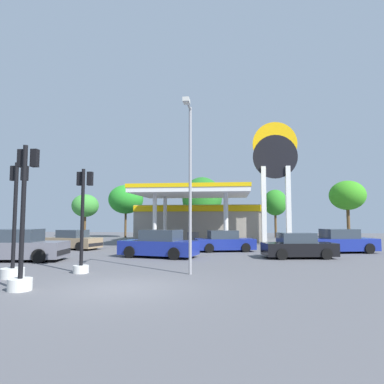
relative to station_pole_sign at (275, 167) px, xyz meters
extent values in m
plane|color=#56565B|center=(-7.39, -19.58, -6.76)|extent=(90.00, 90.00, 0.00)
cube|color=gray|center=(-7.10, 4.75, -4.98)|extent=(12.67, 5.15, 3.57)
cube|color=#EAB70C|center=(-7.10, 2.12, -3.54)|extent=(12.67, 0.12, 0.60)
cube|color=white|center=(-7.10, -1.87, -2.40)|extent=(9.28, 7.49, 0.35)
cube|color=#EAB70C|center=(-7.10, -1.87, -2.07)|extent=(9.38, 7.59, 0.30)
cylinder|color=silver|center=(-9.89, -3.93, -4.67)|extent=(0.32, 0.32, 4.19)
cylinder|color=silver|center=(-4.32, -3.93, -4.67)|extent=(0.32, 0.32, 4.19)
cylinder|color=silver|center=(-9.89, 0.19, -4.67)|extent=(0.32, 0.32, 4.19)
cylinder|color=silver|center=(-4.32, 0.19, -4.67)|extent=(0.32, 0.32, 4.19)
cube|color=#4C4C51|center=(-7.10, -1.87, -6.21)|extent=(0.90, 0.60, 1.10)
cube|color=white|center=(-1.05, -0.01, -3.36)|extent=(0.40, 0.56, 6.81)
cube|color=white|center=(1.05, -0.01, -3.36)|extent=(0.40, 0.56, 6.81)
cylinder|color=black|center=(0.00, -0.01, 0.92)|extent=(3.88, 0.22, 3.88)
cylinder|color=#F2B20C|center=(0.00, 0.01, 2.08)|extent=(3.88, 0.22, 3.88)
cube|color=white|center=(0.00, 0.05, 1.50)|extent=(3.57, 0.08, 0.70)
cylinder|color=black|center=(0.94, -9.34, -6.46)|extent=(0.62, 0.30, 0.60)
cylinder|color=black|center=(1.20, -10.93, -6.46)|extent=(0.62, 0.30, 0.60)
cylinder|color=black|center=(-1.46, -9.74, -6.46)|extent=(0.62, 0.30, 0.60)
cylinder|color=black|center=(-1.20, -11.33, -6.46)|extent=(0.62, 0.30, 0.60)
cube|color=black|center=(-0.13, -10.33, -6.27)|extent=(4.15, 2.26, 0.71)
cube|color=#2D3842|center=(-0.27, -10.36, -5.65)|extent=(2.08, 1.74, 0.60)
cube|color=black|center=(1.77, -10.02, -6.37)|extent=(0.36, 1.56, 0.22)
cylinder|color=black|center=(-9.57, -11.40, -6.43)|extent=(0.70, 0.37, 0.67)
cylinder|color=black|center=(-9.17, -9.66, -6.43)|extent=(0.70, 0.37, 0.67)
cylinder|color=black|center=(-6.93, -12.01, -6.43)|extent=(0.70, 0.37, 0.67)
cylinder|color=black|center=(-6.53, -10.27, -6.43)|extent=(0.70, 0.37, 0.67)
cube|color=navy|center=(-8.05, -10.83, -6.21)|extent=(4.67, 2.77, 0.79)
cube|color=#2D3842|center=(-7.90, -10.87, -5.53)|extent=(2.39, 2.05, 0.67)
cube|color=black|center=(-10.14, -10.35, -6.33)|extent=(0.51, 1.72, 0.25)
cylinder|color=black|center=(-13.89, -6.07, -6.47)|extent=(0.63, 0.36, 0.60)
cylinder|color=black|center=(-14.32, -7.61, -6.47)|extent=(0.63, 0.36, 0.60)
cylinder|color=black|center=(-16.22, -5.41, -6.47)|extent=(0.63, 0.36, 0.60)
cylinder|color=black|center=(-16.65, -6.96, -6.47)|extent=(0.63, 0.36, 0.60)
cube|color=#8C7556|center=(-15.27, -6.51, -6.27)|extent=(4.20, 2.63, 0.71)
cube|color=#2D3842|center=(-15.40, -6.47, -5.66)|extent=(2.18, 1.90, 0.60)
cube|color=black|center=(-13.42, -7.03, -6.37)|extent=(0.53, 1.53, 0.22)
cylinder|color=black|center=(-3.35, -5.74, -6.46)|extent=(0.63, 0.35, 0.60)
cylinder|color=black|center=(-2.95, -7.30, -6.46)|extent=(0.63, 0.35, 0.60)
cylinder|color=black|center=(-5.72, -6.34, -6.46)|extent=(0.63, 0.35, 0.60)
cylinder|color=black|center=(-5.32, -7.91, -6.46)|extent=(0.63, 0.35, 0.60)
cube|color=navy|center=(-4.34, -6.82, -6.27)|extent=(4.24, 2.58, 0.71)
cube|color=#2D3842|center=(-4.47, -6.86, -5.65)|extent=(2.19, 1.89, 0.60)
cube|color=black|center=(-2.46, -6.34, -6.37)|extent=(0.50, 1.55, 0.23)
cylinder|color=black|center=(-13.60, -12.23, -6.41)|extent=(0.73, 0.33, 0.70)
cylinder|color=black|center=(-13.37, -14.10, -6.41)|extent=(0.73, 0.33, 0.70)
cylinder|color=black|center=(-16.44, -12.58, -6.41)|extent=(0.73, 0.33, 0.70)
cube|color=slate|center=(-14.91, -13.34, -6.18)|extent=(4.81, 2.48, 0.83)
cube|color=#2D3842|center=(-15.07, -13.36, -5.46)|extent=(2.38, 1.97, 0.70)
cube|color=black|center=(-12.66, -13.06, -6.30)|extent=(0.35, 1.84, 0.26)
cylinder|color=black|center=(4.37, -5.68, -6.44)|extent=(0.68, 0.36, 0.65)
cylinder|color=black|center=(4.76, -7.39, -6.44)|extent=(0.68, 0.36, 0.65)
cylinder|color=black|center=(1.78, -6.28, -6.44)|extent=(0.68, 0.36, 0.65)
cylinder|color=black|center=(2.18, -7.98, -6.44)|extent=(0.68, 0.36, 0.65)
cube|color=navy|center=(3.27, -6.83, -6.22)|extent=(4.57, 2.70, 0.77)
cube|color=#2D3842|center=(3.12, -6.87, -5.55)|extent=(2.34, 2.00, 0.65)
cube|color=black|center=(5.31, -6.36, -6.34)|extent=(0.50, 1.69, 0.24)
cylinder|color=silver|center=(-10.28, -20.21, -6.58)|extent=(0.71, 0.71, 0.36)
cylinder|color=black|center=(-10.28, -20.21, -4.34)|extent=(0.14, 0.14, 4.13)
cube|color=black|center=(-10.50, -20.05, -2.66)|extent=(0.21, 0.20, 0.57)
sphere|color=red|center=(-10.50, -19.93, -2.48)|extent=(0.15, 0.15, 0.15)
sphere|color=#D89E0C|center=(-10.50, -19.93, -2.66)|extent=(0.15, 0.15, 0.15)
sphere|color=green|center=(-10.50, -19.93, -2.84)|extent=(0.15, 0.15, 0.15)
cube|color=black|center=(-10.06, -20.05, -2.66)|extent=(0.21, 0.20, 0.57)
sphere|color=red|center=(-10.06, -19.93, -2.48)|extent=(0.15, 0.15, 0.15)
sphere|color=#D89E0C|center=(-10.06, -19.93, -2.66)|extent=(0.15, 0.15, 0.15)
sphere|color=green|center=(-10.06, -19.93, -2.84)|extent=(0.15, 0.15, 0.15)
cylinder|color=silver|center=(-9.93, -16.79, -6.61)|extent=(0.62, 0.62, 0.30)
cylinder|color=black|center=(-9.93, -16.79, -4.49)|extent=(0.14, 0.14, 3.94)
cube|color=black|center=(-10.15, -16.63, -2.91)|extent=(0.21, 0.20, 0.57)
sphere|color=red|center=(-10.15, -16.51, -2.73)|extent=(0.15, 0.15, 0.15)
sphere|color=#D89E0C|center=(-10.15, -16.51, -2.91)|extent=(0.15, 0.15, 0.15)
sphere|color=green|center=(-10.15, -16.51, -3.09)|extent=(0.15, 0.15, 0.15)
cube|color=black|center=(-9.71, -16.63, -2.91)|extent=(0.21, 0.20, 0.57)
sphere|color=red|center=(-9.71, -16.51, -2.73)|extent=(0.15, 0.15, 0.15)
sphere|color=#D89E0C|center=(-9.71, -16.51, -2.91)|extent=(0.15, 0.15, 0.15)
sphere|color=green|center=(-9.71, -16.51, -3.09)|extent=(0.15, 0.15, 0.15)
cylinder|color=silver|center=(-11.94, -18.19, -6.58)|extent=(0.84, 0.84, 0.36)
cylinder|color=black|center=(-11.94, -18.19, -4.43)|extent=(0.14, 0.14, 3.95)
cube|color=black|center=(-12.16, -18.03, -2.84)|extent=(0.21, 0.20, 0.57)
sphere|color=red|center=(-12.16, -17.90, -2.66)|extent=(0.15, 0.15, 0.15)
sphere|color=#D89E0C|center=(-12.16, -17.90, -2.84)|extent=(0.15, 0.15, 0.15)
sphere|color=green|center=(-12.16, -17.90, -3.02)|extent=(0.15, 0.15, 0.15)
cube|color=black|center=(-11.72, -18.03, -2.84)|extent=(0.21, 0.20, 0.57)
sphere|color=red|center=(-11.72, -17.90, -2.66)|extent=(0.15, 0.15, 0.15)
sphere|color=#D89E0C|center=(-11.72, -17.90, -2.84)|extent=(0.15, 0.15, 0.15)
sphere|color=green|center=(-11.72, -17.90, -3.02)|extent=(0.15, 0.15, 0.15)
cylinder|color=brown|center=(-22.21, 10.54, -5.44)|extent=(0.30, 0.30, 2.65)
ellipsoid|color=#3D9037|center=(-22.21, 10.54, -2.87)|extent=(3.32, 3.32, 2.86)
cylinder|color=brown|center=(-16.52, 9.27, -5.26)|extent=(0.26, 0.26, 3.02)
ellipsoid|color=#278E28|center=(-16.52, 9.27, -2.19)|extent=(4.15, 4.15, 3.47)
cylinder|color=brown|center=(-7.28, 9.05, -5.34)|extent=(0.27, 0.27, 2.85)
ellipsoid|color=#246E23|center=(-7.28, 9.05, -2.18)|extent=(4.63, 4.63, 5.01)
cylinder|color=brown|center=(1.34, 11.15, -5.21)|extent=(0.27, 0.27, 3.12)
ellipsoid|color=#2B8023|center=(1.34, 11.15, -2.59)|extent=(2.82, 2.82, 3.10)
cylinder|color=brown|center=(9.69, 11.32, -5.04)|extent=(0.37, 0.37, 3.45)
ellipsoid|color=#38931F|center=(9.69, 11.32, -1.77)|extent=(4.10, 4.10, 3.45)
cylinder|color=gray|center=(-5.50, -16.57, -3.39)|extent=(0.12, 0.12, 6.76)
cylinder|color=gray|center=(-5.50, -17.17, -0.11)|extent=(0.09, 1.20, 0.09)
cube|color=beige|center=(-5.50, -17.77, -0.16)|extent=(0.24, 0.44, 0.16)
camera|label=1|loc=(-3.85, -29.94, -4.60)|focal=31.43mm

